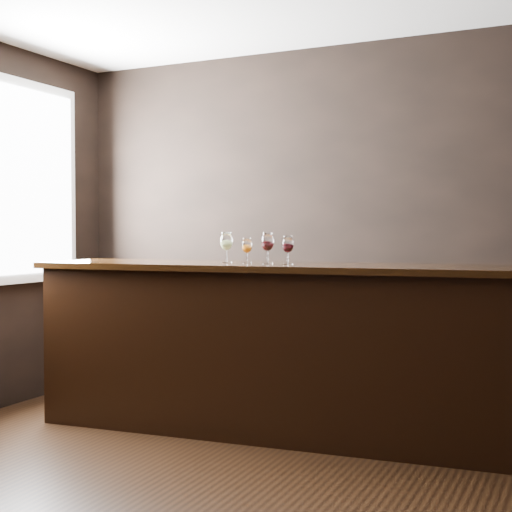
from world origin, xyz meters
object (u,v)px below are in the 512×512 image
at_px(glass_amber, 247,246).
at_px(glass_red_b, 288,245).
at_px(glass_red_a, 267,243).
at_px(bar_counter, 270,351).
at_px(back_bar_shelf, 430,351).
at_px(glass_white, 226,242).

distance_m(glass_amber, glass_red_b, 0.32).
bearing_deg(glass_red_a, bar_counter, -33.86).
bearing_deg(glass_amber, bar_counter, -7.33).
distance_m(glass_amber, glass_red_a, 0.16).
distance_m(back_bar_shelf, glass_red_b, 1.31).
bearing_deg(glass_white, glass_amber, -1.68).
height_order(glass_amber, glass_red_a, glass_red_a).
height_order(glass_white, glass_red_b, glass_white).
bearing_deg(bar_counter, glass_white, 170.30).
xyz_separation_m(glass_white, glass_red_a, (0.32, -0.01, -0.00)).
xyz_separation_m(glass_white, glass_red_b, (0.48, -0.04, -0.02)).
bearing_deg(bar_counter, glass_amber, 167.65).
relative_size(back_bar_shelf, glass_red_a, 13.49).
bearing_deg(bar_counter, back_bar_shelf, 32.62).
bearing_deg(glass_amber, glass_red_a, -2.85).
height_order(bar_counter, glass_white, glass_white).
relative_size(glass_white, glass_red_a, 1.02).
bearing_deg(glass_red_b, back_bar_shelf, 42.51).
relative_size(bar_counter, glass_amber, 18.31).
bearing_deg(glass_amber, glass_white, 178.32).
bearing_deg(glass_amber, back_bar_shelf, 31.97).
bearing_deg(glass_red_a, back_bar_shelf, 36.37).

